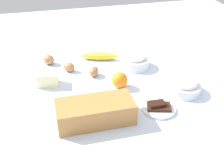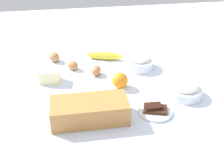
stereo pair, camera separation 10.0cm
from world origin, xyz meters
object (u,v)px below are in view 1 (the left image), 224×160
at_px(flour_bowl, 185,86).
at_px(sugar_bowl, 135,61).
at_px(banana, 99,56).
at_px(egg_loose, 94,71).
at_px(chocolate_plate, 159,108).
at_px(loaf_pan, 95,111).
at_px(orange_fruit, 119,79).
at_px(egg_near_butter, 49,59).
at_px(butter_block, 48,79).
at_px(egg_beside_bowl, 69,67).

height_order(flour_bowl, sugar_bowl, sugar_bowl).
xyz_separation_m(banana, egg_loose, (0.06, 0.16, 0.00)).
bearing_deg(chocolate_plate, egg_loose, -60.05).
distance_m(loaf_pan, egg_loose, 0.33).
distance_m(orange_fruit, egg_near_butter, 0.41).
distance_m(sugar_bowl, butter_block, 0.43).
xyz_separation_m(butter_block, chocolate_plate, (-0.40, 0.30, -0.02)).
distance_m(butter_block, egg_loose, 0.21).
bearing_deg(banana, egg_near_butter, -3.60).
height_order(sugar_bowl, orange_fruit, sugar_bowl).
bearing_deg(egg_near_butter, sugar_bowl, 161.42).
height_order(loaf_pan, egg_near_butter, loaf_pan).
bearing_deg(chocolate_plate, loaf_pan, 0.39).
distance_m(butter_block, chocolate_plate, 0.50).
height_order(butter_block, chocolate_plate, butter_block).
bearing_deg(egg_near_butter, banana, 176.40).
height_order(orange_fruit, egg_near_butter, orange_fruit).
distance_m(sugar_bowl, banana, 0.20).
bearing_deg(egg_beside_bowl, sugar_bowl, 173.62).
height_order(sugar_bowl, chocolate_plate, sugar_bowl).
relative_size(banana, orange_fruit, 2.73).
distance_m(banana, egg_loose, 0.17).
bearing_deg(chocolate_plate, egg_near_butter, -52.55).
distance_m(egg_near_butter, egg_beside_bowl, 0.13).
height_order(flour_bowl, egg_beside_bowl, flour_bowl).
bearing_deg(egg_loose, sugar_bowl, -170.42).
xyz_separation_m(loaf_pan, egg_near_butter, (0.13, -0.50, -0.02)).
xyz_separation_m(sugar_bowl, orange_fruit, (0.12, 0.16, 0.00)).
xyz_separation_m(banana, egg_beside_bowl, (0.17, 0.09, 0.00)).
relative_size(loaf_pan, egg_beside_bowl, 4.82).
bearing_deg(egg_near_butter, chocolate_plate, 127.45).
bearing_deg(butter_block, banana, -145.57).
height_order(butter_block, egg_loose, butter_block).
height_order(egg_near_butter, chocolate_plate, egg_near_butter).
bearing_deg(egg_beside_bowl, butter_block, 43.89).
relative_size(loaf_pan, chocolate_plate, 2.15).
relative_size(orange_fruit, egg_beside_bowl, 1.20).
relative_size(sugar_bowl, chocolate_plate, 1.08).
height_order(loaf_pan, butter_block, loaf_pan).
distance_m(orange_fruit, egg_loose, 0.15).
distance_m(sugar_bowl, orange_fruit, 0.20).
distance_m(banana, egg_beside_bowl, 0.19).
relative_size(egg_beside_bowl, chocolate_plate, 0.45).
bearing_deg(flour_bowl, butter_block, -20.45).
bearing_deg(flour_bowl, egg_loose, -34.61).
distance_m(banana, butter_block, 0.33).
relative_size(egg_beside_bowl, egg_loose, 0.96).
bearing_deg(egg_beside_bowl, banana, -152.92).
xyz_separation_m(flour_bowl, chocolate_plate, (0.15, 0.09, -0.02)).
xyz_separation_m(orange_fruit, egg_beside_bowl, (0.20, -0.19, -0.01)).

